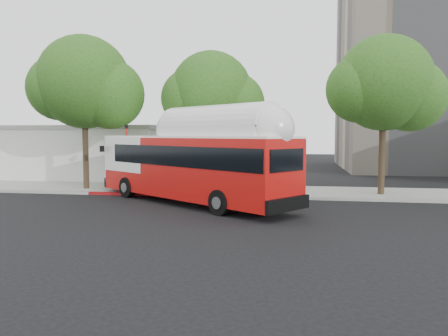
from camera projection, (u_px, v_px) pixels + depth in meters
The scene contains 10 objects.
ground at pixel (208, 209), 20.91m from camera, with size 120.00×120.00×0.00m, color black.
sidewalk at pixel (228, 190), 27.29m from camera, with size 60.00×5.00×0.15m, color gray.
curb_strip at pixel (221, 196), 24.74m from camera, with size 60.00×0.30×0.15m, color gray.
red_curb_segment at pixel (170, 195), 25.22m from camera, with size 10.00×0.32×0.16m, color maroon.
street_tree_left at pixel (92, 86), 27.25m from camera, with size 6.67×5.80×9.74m.
street_tree_mid at pixel (218, 96), 26.50m from camera, with size 5.75×5.00×8.62m.
street_tree_right at pixel (392, 87), 24.65m from camera, with size 6.21×5.40×9.18m.
low_commercial_bldg at pixel (78, 151), 36.79m from camera, with size 16.20×10.20×4.25m.
transit_bus at pixel (191, 167), 22.54m from camera, with size 12.28×9.93×4.01m.
signal_pole at pixel (127, 159), 26.15m from camera, with size 0.12×0.39×4.16m.
Camera 1 is at (4.15, -20.28, 3.60)m, focal length 35.00 mm.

